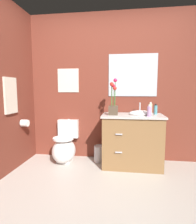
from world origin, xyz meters
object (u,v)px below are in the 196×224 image
(hand_wash_bottle, at_px, (156,110))
(wall_poster, at_px, (68,81))
(flower_vase, at_px, (113,104))
(vanity_cabinet, at_px, (132,140))
(toilet_paper_roll, at_px, (25,123))
(trash_bin, at_px, (99,153))
(toilet, at_px, (65,147))
(hanging_towel, at_px, (11,96))
(soap_bottle, at_px, (150,109))
(lotion_bottle, at_px, (149,111))
(wall_mirror, at_px, (133,75))

(hand_wash_bottle, distance_m, wall_poster, 1.56)
(hand_wash_bottle, bearing_deg, flower_vase, -166.51)
(vanity_cabinet, xyz_separation_m, hand_wash_bottle, (0.36, 0.09, 0.48))
(vanity_cabinet, height_order, toilet_paper_roll, vanity_cabinet)
(hand_wash_bottle, xyz_separation_m, trash_bin, (-0.89, 0.02, -0.76))
(toilet, xyz_separation_m, hanging_towel, (-0.64, -0.45, 0.88))
(flower_vase, height_order, soap_bottle, flower_vase)
(trash_bin, height_order, wall_poster, wall_poster)
(lotion_bottle, distance_m, trash_bin, 1.12)
(hanging_towel, bearing_deg, toilet_paper_roll, 77.69)
(flower_vase, bearing_deg, toilet, 173.75)
(wall_mirror, bearing_deg, lotion_bottle, -63.77)
(wall_mirror, bearing_deg, vanity_cabinet, -89.45)
(soap_bottle, bearing_deg, flower_vase, -171.78)
(toilet, height_order, trash_bin, toilet)
(hanging_towel, bearing_deg, hand_wash_bottle, 13.70)
(hanging_towel, height_order, toilet_paper_roll, hanging_towel)
(toilet, distance_m, flower_vase, 1.11)
(toilet, distance_m, toilet_paper_roll, 0.76)
(soap_bottle, relative_size, wall_poster, 0.48)
(toilet, bearing_deg, vanity_cabinet, -1.35)
(hand_wash_bottle, height_order, trash_bin, hand_wash_bottle)
(wall_mirror, relative_size, hanging_towel, 1.54)
(flower_vase, xyz_separation_m, soap_bottle, (0.57, 0.08, -0.08))
(flower_vase, bearing_deg, lotion_bottle, -11.39)
(toilet, height_order, lotion_bottle, lotion_bottle)
(flower_vase, distance_m, soap_bottle, 0.58)
(soap_bottle, bearing_deg, hanging_towel, -167.74)
(trash_bin, height_order, toilet_paper_roll, toilet_paper_roll)
(trash_bin, xyz_separation_m, wall_mirror, (0.54, 0.18, 1.31))
(flower_vase, distance_m, wall_mirror, 0.65)
(lotion_bottle, distance_m, wall_mirror, 0.75)
(trash_bin, height_order, wall_mirror, wall_mirror)
(flower_vase, relative_size, lotion_bottle, 3.24)
(lotion_bottle, distance_m, wall_poster, 1.50)
(soap_bottle, bearing_deg, hand_wash_bottle, 40.11)
(lotion_bottle, xyz_separation_m, hand_wash_bottle, (0.13, 0.26, -0.00))
(hand_wash_bottle, height_order, hanging_towel, hanging_towel)
(trash_bin, distance_m, hanging_towel, 1.66)
(vanity_cabinet, height_order, wall_poster, wall_poster)
(trash_bin, bearing_deg, wall_poster, 162.38)
(vanity_cabinet, distance_m, soap_bottle, 0.56)
(soap_bottle, distance_m, hand_wash_bottle, 0.12)
(lotion_bottle, relative_size, hanging_towel, 0.33)
(toilet_paper_roll, bearing_deg, vanity_cabinet, 5.69)
(trash_bin, height_order, hanging_towel, hanging_towel)
(toilet, distance_m, wall_mirror, 1.66)
(soap_bottle, distance_m, trash_bin, 1.12)
(hand_wash_bottle, bearing_deg, vanity_cabinet, -165.17)
(vanity_cabinet, bearing_deg, toilet_paper_roll, -174.31)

